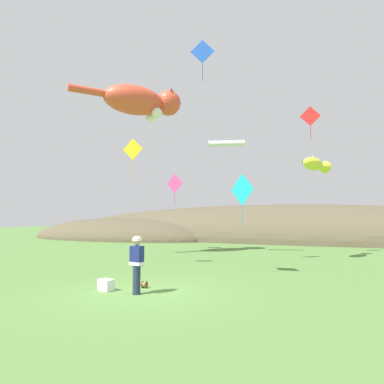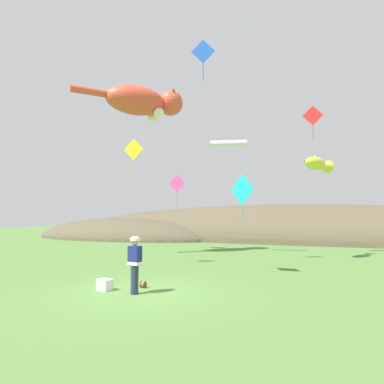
% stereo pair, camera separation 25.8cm
% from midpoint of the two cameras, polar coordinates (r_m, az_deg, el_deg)
% --- Properties ---
extents(ground_plane, '(120.00, 120.00, 0.00)m').
position_cam_midpoint_polar(ground_plane, '(11.25, -9.11, -16.35)').
color(ground_plane, '#517A38').
extents(distant_hill_ridge, '(55.00, 15.97, 7.19)m').
position_cam_midpoint_polar(distant_hill_ridge, '(35.75, 9.96, -7.84)').
color(distant_hill_ridge, brown).
rests_on(distant_hill_ridge, ground).
extents(festival_attendant, '(0.46, 0.33, 1.77)m').
position_cam_midpoint_polar(festival_attendant, '(10.97, -9.87, -11.59)').
color(festival_attendant, '#232D47').
rests_on(festival_attendant, ground).
extents(kite_spool, '(0.16, 0.22, 0.22)m').
position_cam_midpoint_polar(kite_spool, '(12.01, -8.55, -15.02)').
color(kite_spool, olive).
rests_on(kite_spool, ground).
extents(picnic_cooler, '(0.55, 0.43, 0.36)m').
position_cam_midpoint_polar(picnic_cooler, '(11.84, -14.76, -14.74)').
color(picnic_cooler, white).
rests_on(picnic_cooler, ground).
extents(kite_giant_cat, '(4.91, 5.93, 2.17)m').
position_cam_midpoint_polar(kite_giant_cat, '(22.72, -8.75, 14.71)').
color(kite_giant_cat, '#E04C33').
extents(kite_fish_windsock, '(1.62, 2.84, 0.85)m').
position_cam_midpoint_polar(kite_fish_windsock, '(20.58, 19.55, 4.35)').
color(kite_fish_windsock, yellow).
extents(kite_tube_streamer, '(2.35, 1.03, 0.44)m').
position_cam_midpoint_polar(kite_tube_streamer, '(22.45, 5.40, 8.09)').
color(kite_tube_streamer, white).
extents(kite_diamond_blue, '(1.15, 0.39, 2.10)m').
position_cam_midpoint_polar(kite_diamond_blue, '(18.34, 1.32, 22.30)').
color(kite_diamond_blue, blue).
extents(kite_diamond_gold, '(1.05, 0.12, 1.95)m').
position_cam_midpoint_polar(kite_diamond_gold, '(16.96, -10.27, 6.95)').
color(kite_diamond_gold, yellow).
extents(kite_diamond_pink, '(1.38, 0.19, 2.29)m').
position_cam_midpoint_polar(kite_diamond_pink, '(24.71, -3.21, 1.39)').
color(kite_diamond_pink, '#E53F8C').
extents(kite_diamond_teal, '(1.16, 0.67, 2.23)m').
position_cam_midpoint_polar(kite_diamond_teal, '(14.49, 7.85, 0.35)').
color(kite_diamond_teal, '#19BFBF').
extents(kite_diamond_red, '(1.24, 0.23, 2.15)m').
position_cam_midpoint_polar(kite_diamond_red, '(23.04, 18.80, 11.85)').
color(kite_diamond_red, red).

